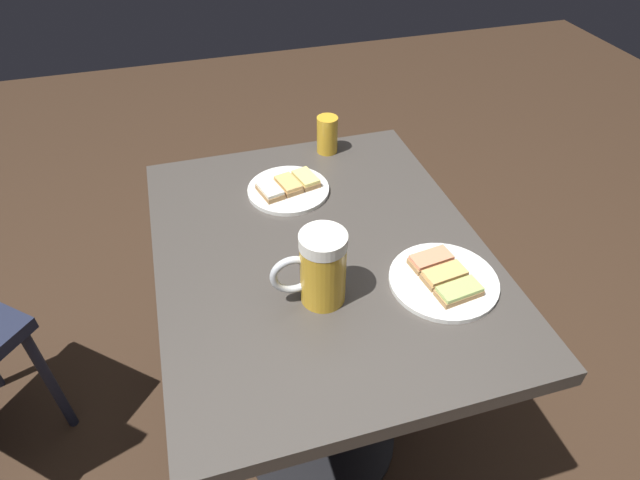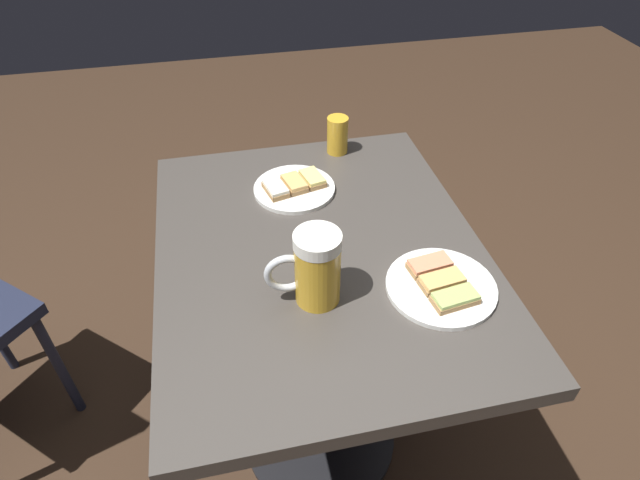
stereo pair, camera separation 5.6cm
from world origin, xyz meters
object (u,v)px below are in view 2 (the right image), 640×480
object	(u,v)px
beer_mug	(315,268)
beer_glass_small	(337,135)
plate_far	(441,285)
plate_near	(294,187)

from	to	relation	value
beer_mug	beer_glass_small	size ratio (longest dim) A/B	1.57
beer_mug	beer_glass_small	xyz separation A→B (m)	(0.16, 0.49, -0.03)
beer_glass_small	plate_far	bearing A→B (deg)	-81.84
plate_far	beer_glass_small	size ratio (longest dim) A/B	2.18
plate_far	beer_glass_small	bearing A→B (deg)	98.16
plate_far	beer_mug	size ratio (longest dim) A/B	1.39
plate_near	beer_glass_small	size ratio (longest dim) A/B	1.99
plate_far	beer_mug	xyz separation A→B (m)	(-0.24, 0.03, 0.07)
beer_mug	beer_glass_small	bearing A→B (deg)	71.82
plate_far	plate_near	bearing A→B (deg)	119.85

